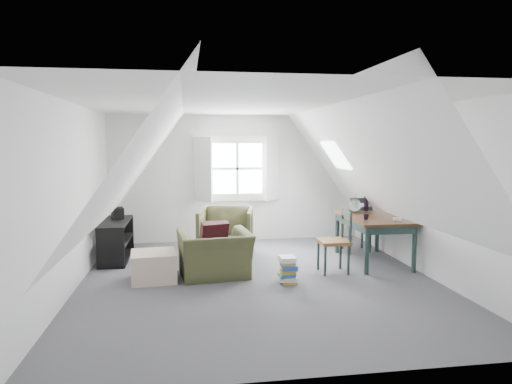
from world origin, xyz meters
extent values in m
plane|color=#4B4A4F|center=(0.00, 0.00, 0.00)|extent=(5.50, 5.50, 0.00)
plane|color=white|center=(0.00, 0.00, 2.50)|extent=(5.50, 5.50, 0.00)
plane|color=silver|center=(0.00, 2.75, 1.25)|extent=(5.00, 0.00, 5.00)
plane|color=silver|center=(0.00, -2.75, 1.25)|extent=(5.00, 0.00, 5.00)
plane|color=silver|center=(-2.50, 0.00, 1.25)|extent=(0.00, 5.50, 5.50)
plane|color=silver|center=(2.50, 0.00, 1.25)|extent=(0.00, 5.50, 5.50)
plane|color=white|center=(-1.55, 0.00, 1.78)|extent=(3.19, 5.50, 4.48)
plane|color=white|center=(1.55, 0.00, 1.78)|extent=(3.19, 5.50, 4.48)
cube|color=white|center=(0.00, 2.73, 1.45)|extent=(1.30, 0.04, 1.30)
cube|color=white|center=(-0.68, 2.57, 1.45)|extent=(0.35, 0.35, 1.25)
cube|color=white|center=(0.68, 2.57, 1.45)|extent=(0.35, 0.35, 1.25)
cube|color=white|center=(0.00, 2.72, 1.45)|extent=(1.00, 0.02, 1.00)
cube|color=white|center=(0.00, 2.70, 1.45)|extent=(1.08, 0.04, 0.05)
cube|color=white|center=(0.00, 2.70, 1.45)|extent=(0.05, 0.04, 1.08)
cube|color=white|center=(1.55, 1.30, 1.75)|extent=(0.35, 0.75, 0.47)
imported|color=#414324|center=(-0.61, 0.30, 0.00)|extent=(1.12, 1.01, 0.67)
imported|color=#414324|center=(-0.34, 1.49, 0.00)|extent=(1.06, 1.08, 0.85)
cube|color=#360E19|center=(-0.61, 0.45, 0.59)|extent=(0.46, 0.35, 0.43)
cube|color=#C2AD97|center=(-1.48, 0.23, 0.21)|extent=(0.67, 0.67, 0.41)
cube|color=#361F12|center=(2.02, 0.74, 0.74)|extent=(0.92, 1.53, 0.04)
cube|color=#1F3430|center=(2.02, 0.74, 0.66)|extent=(0.82, 1.43, 0.12)
cylinder|color=#1F3430|center=(1.64, 0.06, 0.36)|extent=(0.07, 0.07, 0.72)
cylinder|color=#1F3430|center=(2.40, 0.06, 0.36)|extent=(0.07, 0.07, 0.72)
cylinder|color=#1F3430|center=(1.64, 1.42, 0.36)|extent=(0.07, 0.07, 0.72)
cylinder|color=#1F3430|center=(2.40, 1.42, 0.36)|extent=(0.07, 0.07, 0.72)
sphere|color=silver|center=(1.87, 1.19, 0.88)|extent=(0.22, 0.22, 0.22)
cylinder|color=silver|center=(1.87, 1.19, 1.02)|extent=(0.07, 0.07, 0.12)
cylinder|color=black|center=(2.12, 1.29, 0.90)|extent=(0.08, 0.08, 0.26)
cylinder|color=#3F2D1E|center=(2.12, 1.29, 1.18)|extent=(0.03, 0.06, 0.47)
cylinder|color=#3F2D1E|center=(2.14, 1.30, 1.18)|extent=(0.05, 0.06, 0.47)
cylinder|color=#3F2D1E|center=(2.11, 1.28, 1.18)|extent=(0.06, 0.08, 0.47)
imported|color=black|center=(1.77, 0.44, 0.76)|extent=(0.12, 0.12, 0.09)
cube|color=white|center=(2.22, 0.29, 0.78)|extent=(0.14, 0.11, 0.04)
cube|color=brown|center=(2.03, 1.51, 0.50)|extent=(0.47, 0.47, 0.06)
cylinder|color=#1F3430|center=(2.22, 1.70, 0.24)|extent=(0.04, 0.04, 0.48)
cylinder|color=#1F3430|center=(2.22, 1.32, 0.24)|extent=(0.04, 0.04, 0.48)
cylinder|color=#1F3430|center=(1.84, 1.70, 0.24)|extent=(0.04, 0.04, 0.48)
cylinder|color=#1F3430|center=(1.84, 1.32, 0.24)|extent=(0.04, 0.04, 0.48)
cylinder|color=#1F3430|center=(2.22, 1.29, 0.75)|extent=(0.04, 0.04, 0.50)
cylinder|color=#1F3430|center=(1.84, 1.29, 0.75)|extent=(0.04, 0.04, 0.50)
cube|color=#1F3430|center=(2.03, 1.29, 0.95)|extent=(0.38, 0.03, 0.09)
cube|color=#1F3430|center=(2.03, 1.29, 0.81)|extent=(0.38, 0.03, 0.07)
cube|color=brown|center=(1.18, 0.24, 0.47)|extent=(0.44, 0.44, 0.05)
cylinder|color=#1F3430|center=(1.00, 0.42, 0.23)|extent=(0.04, 0.04, 0.45)
cylinder|color=#1F3430|center=(1.36, 0.42, 0.23)|extent=(0.04, 0.04, 0.45)
cylinder|color=#1F3430|center=(1.00, 0.06, 0.23)|extent=(0.04, 0.04, 0.45)
cylinder|color=#1F3430|center=(1.36, 0.06, 0.23)|extent=(0.04, 0.04, 0.45)
cylinder|color=#1F3430|center=(1.38, 0.42, 0.71)|extent=(0.04, 0.04, 0.47)
cylinder|color=#1F3430|center=(1.38, 0.06, 0.71)|extent=(0.04, 0.04, 0.47)
cube|color=#1F3430|center=(1.38, 0.24, 0.90)|extent=(0.03, 0.36, 0.08)
cube|color=#1F3430|center=(1.38, 0.24, 0.76)|extent=(0.03, 0.36, 0.06)
cube|color=black|center=(-2.19, 1.55, 0.02)|extent=(0.43, 1.28, 0.03)
cube|color=black|center=(-2.19, 1.55, 0.32)|extent=(0.43, 1.28, 0.03)
cube|color=black|center=(-2.19, 1.55, 0.64)|extent=(0.43, 1.28, 0.03)
cube|color=black|center=(-2.19, 0.92, 0.32)|extent=(0.43, 0.03, 0.64)
cube|color=black|center=(-2.19, 2.17, 0.32)|extent=(0.43, 0.03, 0.64)
cube|color=#264C99|center=(-2.19, 1.17, 0.13)|extent=(0.19, 0.21, 0.23)
cube|color=red|center=(-2.19, 1.65, 0.13)|extent=(0.19, 0.26, 0.23)
cube|color=white|center=(-2.19, 1.33, 0.45)|extent=(0.19, 0.23, 0.21)
cube|color=black|center=(-2.19, 1.80, 0.74)|extent=(0.25, 0.30, 0.21)
cube|color=#B29933|center=(0.41, -0.17, 0.02)|extent=(0.20, 0.26, 0.03)
cube|color=white|center=(0.38, -0.15, 0.05)|extent=(0.25, 0.28, 0.03)
cube|color=white|center=(0.42, -0.17, 0.08)|extent=(0.21, 0.28, 0.03)
cube|color=#337F4C|center=(0.37, -0.16, 0.11)|extent=(0.21, 0.26, 0.03)
cube|color=#264C99|center=(0.39, -0.18, 0.13)|extent=(0.23, 0.29, 0.02)
cube|color=#B29933|center=(0.39, -0.16, 0.16)|extent=(0.20, 0.26, 0.02)
cube|color=#B29933|center=(0.39, -0.15, 0.19)|extent=(0.23, 0.29, 0.03)
cube|color=#264C99|center=(0.42, -0.18, 0.22)|extent=(0.23, 0.29, 0.03)
cube|color=#264C99|center=(0.40, -0.18, 0.25)|extent=(0.23, 0.28, 0.03)
cube|color=#B29933|center=(0.39, -0.14, 0.28)|extent=(0.21, 0.27, 0.03)
cube|color=white|center=(0.38, -0.14, 0.32)|extent=(0.22, 0.24, 0.04)
cube|color=white|center=(0.39, -0.14, 0.36)|extent=(0.22, 0.26, 0.03)
camera|label=1|loc=(-1.00, -6.27, 1.97)|focal=32.00mm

